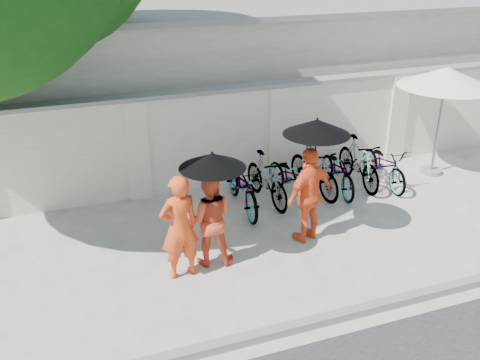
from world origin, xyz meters
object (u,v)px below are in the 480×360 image
object	(u,v)px
monk_right	(309,195)
patio_umbrella	(446,78)
monk_left	(179,227)
monk_center	(209,218)

from	to	relation	value
monk_right	patio_umbrella	size ratio (longest dim) A/B	0.71
monk_left	patio_umbrella	bearing A→B (deg)	-172.22
monk_center	monk_right	distance (m)	1.81
monk_center	patio_umbrella	size ratio (longest dim) A/B	0.67
monk_right	patio_umbrella	distance (m)	4.44
monk_left	monk_center	distance (m)	0.56
monk_left	monk_center	size ratio (longest dim) A/B	1.06
monk_center	monk_right	world-z (taller)	monk_right
monk_left	monk_right	bearing A→B (deg)	178.16
monk_center	patio_umbrella	world-z (taller)	patio_umbrella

